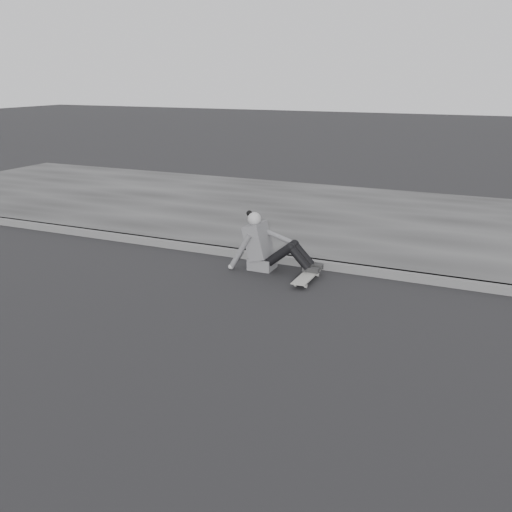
{
  "coord_description": "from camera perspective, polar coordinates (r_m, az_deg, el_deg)",
  "views": [
    {
      "loc": [
        1.55,
        -5.28,
        2.79
      ],
      "look_at": [
        -1.4,
        1.29,
        0.5
      ],
      "focal_mm": 40.0,
      "sensor_mm": 36.0,
      "label": 1
    }
  ],
  "objects": [
    {
      "name": "ground",
      "position": [
        6.17,
        7.04,
        -9.41
      ],
      "size": [
        80.0,
        80.0,
        0.0
      ],
      "primitive_type": "plane",
      "color": "black",
      "rests_on": "ground"
    },
    {
      "name": "sidewalk",
      "position": [
        11.32,
        15.57,
        3.04
      ],
      "size": [
        24.0,
        6.0,
        0.12
      ],
      "primitive_type": "cube",
      "color": "#383838",
      "rests_on": "ground"
    },
    {
      "name": "skateboard",
      "position": [
        8.09,
        5.12,
        -2.06
      ],
      "size": [
        0.2,
        0.78,
        0.09
      ],
      "color": "gray",
      "rests_on": "ground"
    },
    {
      "name": "seated_woman",
      "position": [
        8.47,
        1.03,
        0.98
      ],
      "size": [
        1.38,
        0.46,
        0.88
      ],
      "color": "#565659",
      "rests_on": "ground"
    },
    {
      "name": "curb",
      "position": [
        8.46,
        12.29,
        -1.6
      ],
      "size": [
        24.0,
        0.16,
        0.12
      ],
      "primitive_type": "cube",
      "color": "#545454",
      "rests_on": "ground"
    }
  ]
}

